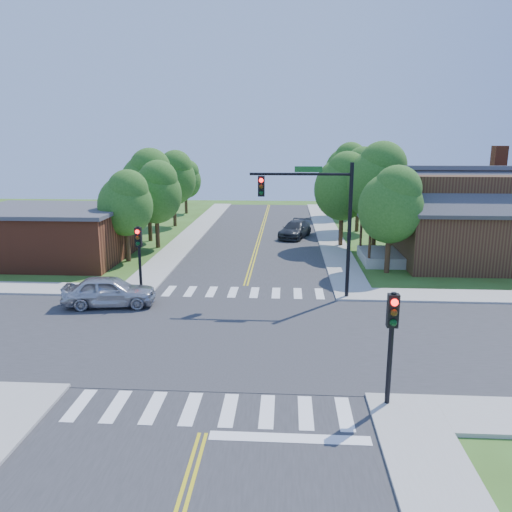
# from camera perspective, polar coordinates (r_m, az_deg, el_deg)

# --- Properties ---
(ground) EXTENTS (100.00, 100.00, 0.00)m
(ground) POSITION_cam_1_polar(r_m,az_deg,el_deg) (21.99, -2.83, -9.06)
(ground) COLOR #39571B
(ground) RESTS_ON ground
(road_ns) EXTENTS (10.00, 90.00, 0.04)m
(road_ns) POSITION_cam_1_polar(r_m,az_deg,el_deg) (21.98, -2.83, -9.02)
(road_ns) COLOR #2D2D30
(road_ns) RESTS_ON ground
(road_ew) EXTENTS (90.00, 10.00, 0.04)m
(road_ew) POSITION_cam_1_polar(r_m,az_deg,el_deg) (21.98, -2.83, -9.00)
(road_ew) COLOR #2D2D30
(road_ew) RESTS_ON ground
(intersection_patch) EXTENTS (10.20, 10.20, 0.06)m
(intersection_patch) POSITION_cam_1_polar(r_m,az_deg,el_deg) (21.99, -2.83, -9.06)
(intersection_patch) COLOR #2D2D30
(intersection_patch) RESTS_ON ground
(sidewalk_ne) EXTENTS (40.00, 40.00, 0.14)m
(sidewalk_ne) POSITION_cam_1_polar(r_m,az_deg,el_deg) (39.36, 23.50, -0.07)
(sidewalk_ne) COLOR #9E9B93
(sidewalk_ne) RESTS_ON ground
(sidewalk_nw) EXTENTS (40.00, 40.00, 0.14)m
(sidewalk_nw) POSITION_cam_1_polar(r_m,az_deg,el_deg) (41.19, -22.68, 0.55)
(sidewalk_nw) COLOR #9E9B93
(sidewalk_nw) RESTS_ON ground
(crosswalk_north) EXTENTS (8.85, 2.00, 0.01)m
(crosswalk_north) POSITION_cam_1_polar(r_m,az_deg,el_deg) (27.78, -1.42, -4.17)
(crosswalk_north) COLOR white
(crosswalk_north) RESTS_ON ground
(crosswalk_south) EXTENTS (8.85, 2.00, 0.01)m
(crosswalk_south) POSITION_cam_1_polar(r_m,az_deg,el_deg) (16.44, -5.31, -17.05)
(crosswalk_south) COLOR white
(crosswalk_south) RESTS_ON ground
(centerline) EXTENTS (0.30, 90.00, 0.01)m
(centerline) POSITION_cam_1_polar(r_m,az_deg,el_deg) (21.97, -2.83, -8.95)
(centerline) COLOR gold
(centerline) RESTS_ON ground
(stop_bar) EXTENTS (4.60, 0.45, 0.09)m
(stop_bar) POSITION_cam_1_polar(r_m,az_deg,el_deg) (15.11, 3.86, -20.19)
(stop_bar) COLOR white
(stop_bar) RESTS_ON ground
(signal_mast_ne) EXTENTS (5.30, 0.42, 7.20)m
(signal_mast_ne) POSITION_cam_1_polar(r_m,az_deg,el_deg) (26.10, 7.03, 5.42)
(signal_mast_ne) COLOR black
(signal_mast_ne) RESTS_ON ground
(signal_pole_se) EXTENTS (0.34, 0.42, 3.80)m
(signal_pole_se) POSITION_cam_1_polar(r_m,az_deg,el_deg) (15.99, 15.27, -7.97)
(signal_pole_se) COLOR black
(signal_pole_se) RESTS_ON ground
(signal_pole_nw) EXTENTS (0.34, 0.42, 3.80)m
(signal_pole_nw) POSITION_cam_1_polar(r_m,az_deg,el_deg) (27.58, -13.24, 0.97)
(signal_pole_nw) COLOR black
(signal_pole_nw) RESTS_ON ground
(house_ne) EXTENTS (13.05, 8.80, 7.11)m
(house_ne) POSITION_cam_1_polar(r_m,az_deg,el_deg) (37.10, 23.73, 4.29)
(house_ne) COLOR #381D13
(house_ne) RESTS_ON ground
(building_nw) EXTENTS (10.40, 8.40, 3.73)m
(building_nw) POSITION_cam_1_polar(r_m,az_deg,el_deg) (37.84, -22.43, 2.34)
(building_nw) COLOR brown
(building_nw) RESTS_ON ground
(tree_e_a) EXTENTS (4.03, 3.82, 6.84)m
(tree_e_a) POSITION_cam_1_polar(r_m,az_deg,el_deg) (32.26, 15.31, 5.85)
(tree_e_a) COLOR #382314
(tree_e_a) RESTS_ON ground
(tree_e_b) EXTENTS (4.87, 4.62, 8.27)m
(tree_e_b) POSITION_cam_1_polar(r_m,az_deg,el_deg) (38.65, 13.80, 8.46)
(tree_e_b) COLOR #382314
(tree_e_b) RESTS_ON ground
(tree_e_c) EXTENTS (4.58, 4.35, 7.78)m
(tree_e_c) POSITION_cam_1_polar(r_m,az_deg,el_deg) (46.86, 11.81, 8.90)
(tree_e_c) COLOR #382314
(tree_e_c) RESTS_ON ground
(tree_e_d) EXTENTS (4.79, 4.55, 8.15)m
(tree_e_d) POSITION_cam_1_polar(r_m,az_deg,el_deg) (55.89, 10.45, 9.84)
(tree_e_d) COLOR #382314
(tree_e_d) RESTS_ON ground
(tree_w_a) EXTENTS (3.76, 3.58, 6.40)m
(tree_w_a) POSITION_cam_1_polar(r_m,az_deg,el_deg) (35.42, -14.63, 6.02)
(tree_w_a) COLOR #382314
(tree_w_a) RESTS_ON ground
(tree_w_b) EXTENTS (4.54, 4.31, 7.72)m
(tree_w_b) POSITION_cam_1_polar(r_m,az_deg,el_deg) (42.35, -12.19, 8.42)
(tree_w_b) COLOR #382314
(tree_w_b) RESTS_ON ground
(tree_w_c) EXTENTS (4.36, 4.15, 7.42)m
(tree_w_c) POSITION_cam_1_polar(r_m,az_deg,el_deg) (49.59, -9.35, 8.94)
(tree_w_c) COLOR #382314
(tree_w_c) RESTS_ON ground
(tree_w_d) EXTENTS (3.63, 3.45, 6.17)m
(tree_w_d) POSITION_cam_1_polar(r_m,az_deg,el_deg) (58.32, -8.02, 8.77)
(tree_w_d) COLOR #382314
(tree_w_d) RESTS_ON ground
(tree_house) EXTENTS (4.42, 4.20, 7.51)m
(tree_house) POSITION_cam_1_polar(r_m,az_deg,el_deg) (39.66, 10.00, 8.01)
(tree_house) COLOR #382314
(tree_house) RESTS_ON ground
(tree_bldg) EXTENTS (4.03, 3.83, 6.86)m
(tree_bldg) POSITION_cam_1_polar(r_m,az_deg,el_deg) (39.55, -11.31, 7.32)
(tree_bldg) COLOR #382314
(tree_bldg) RESTS_ON ground
(car_silver) EXTENTS (3.08, 5.10, 1.57)m
(car_silver) POSITION_cam_1_polar(r_m,az_deg,el_deg) (26.44, -16.39, -3.94)
(car_silver) COLOR #AFB1B7
(car_silver) RESTS_ON ground
(car_dgrey) EXTENTS (4.72, 5.95, 1.40)m
(car_dgrey) POSITION_cam_1_polar(r_m,az_deg,el_deg) (43.50, 4.49, 3.00)
(car_dgrey) COLOR #2B2D30
(car_dgrey) RESTS_ON ground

